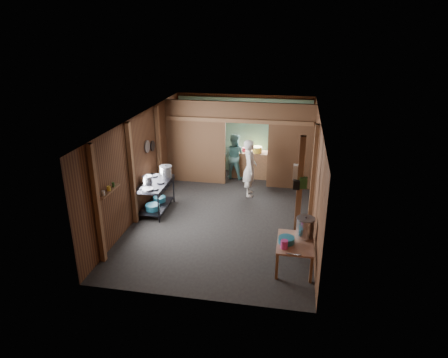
% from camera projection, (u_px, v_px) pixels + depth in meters
% --- Properties ---
extents(floor, '(4.50, 7.00, 0.00)m').
position_uv_depth(floor, '(225.00, 215.00, 10.57)').
color(floor, black).
rests_on(floor, ground).
extents(ceiling, '(4.50, 7.00, 0.00)m').
position_uv_depth(ceiling, '(225.00, 118.00, 9.62)').
color(ceiling, black).
rests_on(ceiling, ground).
extents(wall_back, '(4.50, 0.00, 2.60)m').
position_uv_depth(wall_back, '(244.00, 134.00, 13.30)').
color(wall_back, brown).
rests_on(wall_back, ground).
extents(wall_front, '(4.50, 0.00, 2.60)m').
position_uv_depth(wall_front, '(190.00, 237.00, 6.89)').
color(wall_front, brown).
rests_on(wall_front, ground).
extents(wall_left, '(0.00, 7.00, 2.60)m').
position_uv_depth(wall_left, '(141.00, 164.00, 10.48)').
color(wall_left, brown).
rests_on(wall_left, ground).
extents(wall_right, '(0.00, 7.00, 2.60)m').
position_uv_depth(wall_right, '(316.00, 175.00, 9.72)').
color(wall_right, brown).
rests_on(wall_right, ground).
extents(partition_left, '(1.85, 0.10, 2.60)m').
position_uv_depth(partition_left, '(196.00, 142.00, 12.33)').
color(partition_left, brown).
rests_on(partition_left, floor).
extents(partition_right, '(1.35, 0.10, 2.60)m').
position_uv_depth(partition_right, '(291.00, 147.00, 11.85)').
color(partition_right, brown).
rests_on(partition_right, floor).
extents(partition_header, '(1.30, 0.10, 0.60)m').
position_uv_depth(partition_header, '(247.00, 112.00, 11.70)').
color(partition_header, brown).
rests_on(partition_header, wall_back).
extents(turquoise_panel, '(4.40, 0.06, 2.50)m').
position_uv_depth(turquoise_panel, '(244.00, 136.00, 13.27)').
color(turquoise_panel, '#6DAEA6').
rests_on(turquoise_panel, wall_back).
extents(back_counter, '(1.20, 0.50, 0.85)m').
position_uv_depth(back_counter, '(250.00, 164.00, 13.07)').
color(back_counter, '#935F3D').
rests_on(back_counter, floor).
extents(wall_clock, '(0.20, 0.03, 0.20)m').
position_uv_depth(wall_clock, '(252.00, 117.00, 12.95)').
color(wall_clock, silver).
rests_on(wall_clock, wall_back).
extents(post_left_a, '(0.10, 0.12, 2.60)m').
position_uv_depth(post_left_a, '(97.00, 205.00, 8.08)').
color(post_left_a, '#935F3D').
rests_on(post_left_a, floor).
extents(post_left_b, '(0.10, 0.12, 2.60)m').
position_uv_depth(post_left_b, '(132.00, 174.00, 9.73)').
color(post_left_b, '#935F3D').
rests_on(post_left_b, floor).
extents(post_left_c, '(0.10, 0.12, 2.60)m').
position_uv_depth(post_left_c, '(159.00, 150.00, 11.56)').
color(post_left_c, '#935F3D').
rests_on(post_left_c, floor).
extents(post_right, '(0.10, 0.12, 2.60)m').
position_uv_depth(post_right, '(313.00, 177.00, 9.55)').
color(post_right, '#935F3D').
rests_on(post_right, floor).
extents(post_free, '(0.12, 0.12, 2.60)m').
position_uv_depth(post_free, '(299.00, 194.00, 8.60)').
color(post_free, '#935F3D').
rests_on(post_free, floor).
extents(cross_beam, '(4.40, 0.12, 0.12)m').
position_uv_depth(cross_beam, '(238.00, 121.00, 11.79)').
color(cross_beam, '#935F3D').
rests_on(cross_beam, wall_left).
extents(pan_lid_big, '(0.03, 0.34, 0.34)m').
position_uv_depth(pan_lid_big, '(147.00, 147.00, 10.71)').
color(pan_lid_big, slate).
rests_on(pan_lid_big, wall_left).
extents(pan_lid_small, '(0.03, 0.30, 0.30)m').
position_uv_depth(pan_lid_small, '(153.00, 146.00, 11.11)').
color(pan_lid_small, black).
rests_on(pan_lid_small, wall_left).
extents(wall_shelf, '(0.14, 0.80, 0.03)m').
position_uv_depth(wall_shelf, '(109.00, 191.00, 8.50)').
color(wall_shelf, '#935F3D').
rests_on(wall_shelf, wall_left).
extents(jar_white, '(0.07, 0.07, 0.10)m').
position_uv_depth(jar_white, '(103.00, 193.00, 8.25)').
color(jar_white, silver).
rests_on(jar_white, wall_shelf).
extents(jar_yellow, '(0.08, 0.08, 0.10)m').
position_uv_depth(jar_yellow, '(109.00, 188.00, 8.48)').
color(jar_yellow, yellow).
rests_on(jar_yellow, wall_shelf).
extents(jar_green, '(0.06, 0.06, 0.10)m').
position_uv_depth(jar_green, '(113.00, 185.00, 8.68)').
color(jar_green, '#234D20').
rests_on(jar_green, wall_shelf).
extents(bag_white, '(0.22, 0.15, 0.32)m').
position_uv_depth(bag_white, '(298.00, 172.00, 8.50)').
color(bag_white, silver).
rests_on(bag_white, post_free).
extents(bag_green, '(0.16, 0.12, 0.24)m').
position_uv_depth(bag_green, '(303.00, 183.00, 8.42)').
color(bag_green, '#234D20').
rests_on(bag_green, post_free).
extents(bag_black, '(0.14, 0.10, 0.20)m').
position_uv_depth(bag_black, '(296.00, 185.00, 8.44)').
color(bag_black, black).
rests_on(bag_black, post_free).
extents(gas_range, '(0.72, 1.39, 0.82)m').
position_uv_depth(gas_range, '(156.00, 197.00, 10.65)').
color(gas_range, black).
rests_on(gas_range, floor).
extents(prep_table, '(0.74, 1.01, 0.60)m').
position_uv_depth(prep_table, '(294.00, 255.00, 8.20)').
color(prep_table, tan).
rests_on(prep_table, floor).
extents(stove_pot_large, '(0.36, 0.36, 0.34)m').
position_uv_depth(stove_pot_large, '(166.00, 172.00, 10.84)').
color(stove_pot_large, silver).
rests_on(stove_pot_large, gas_range).
extents(stove_pot_med, '(0.35, 0.35, 0.23)m').
position_uv_depth(stove_pot_med, '(147.00, 180.00, 10.41)').
color(stove_pot_med, silver).
rests_on(stove_pot_med, gas_range).
extents(frying_pan, '(0.42, 0.57, 0.07)m').
position_uv_depth(frying_pan, '(148.00, 189.00, 10.03)').
color(frying_pan, slate).
rests_on(frying_pan, gas_range).
extents(blue_tub_front, '(0.37, 0.37, 0.15)m').
position_uv_depth(blue_tub_front, '(153.00, 207.00, 10.47)').
color(blue_tub_front, teal).
rests_on(blue_tub_front, gas_range).
extents(blue_tub_back, '(0.34, 0.34, 0.13)m').
position_uv_depth(blue_tub_back, '(159.00, 199.00, 10.97)').
color(blue_tub_back, teal).
rests_on(blue_tub_back, gas_range).
extents(stock_pot, '(0.45, 0.45, 0.45)m').
position_uv_depth(stock_pot, '(305.00, 228.00, 8.22)').
color(stock_pot, silver).
rests_on(stock_pot, prep_table).
extents(wash_basin, '(0.42, 0.42, 0.12)m').
position_uv_depth(wash_basin, '(286.00, 240.00, 8.05)').
color(wash_basin, teal).
rests_on(wash_basin, prep_table).
extents(pink_bucket, '(0.14, 0.14, 0.17)m').
position_uv_depth(pink_bucket, '(284.00, 244.00, 7.84)').
color(pink_bucket, '#DA3991').
rests_on(pink_bucket, prep_table).
extents(knife, '(0.30, 0.05, 0.01)m').
position_uv_depth(knife, '(294.00, 254.00, 7.65)').
color(knife, silver).
rests_on(knife, prep_table).
extents(yellow_tub, '(0.33, 0.33, 0.19)m').
position_uv_depth(yellow_tub, '(257.00, 149.00, 12.84)').
color(yellow_tub, yellow).
rests_on(yellow_tub, back_counter).
extents(red_cup, '(0.11, 0.11, 0.13)m').
position_uv_depth(red_cup, '(244.00, 150.00, 12.93)').
color(red_cup, red).
rests_on(red_cup, back_counter).
extents(cook, '(0.50, 0.67, 1.68)m').
position_uv_depth(cook, '(250.00, 168.00, 11.51)').
color(cook, silver).
rests_on(cook, floor).
extents(worker_back, '(0.80, 0.67, 1.48)m').
position_uv_depth(worker_back, '(234.00, 156.00, 12.84)').
color(worker_back, '#5F9E9E').
rests_on(worker_back, floor).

